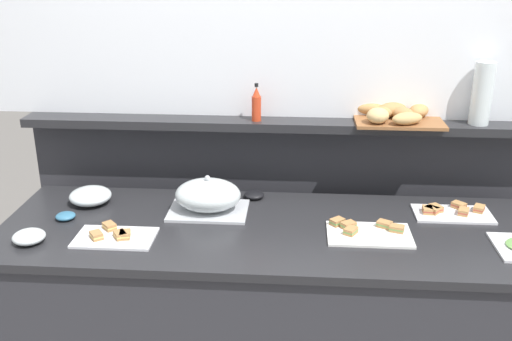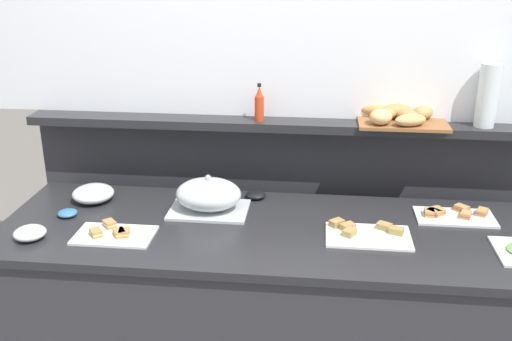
% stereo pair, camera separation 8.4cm
% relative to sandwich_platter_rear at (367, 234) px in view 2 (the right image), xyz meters
% --- Properties ---
extents(ground_plane, '(12.00, 12.00, 0.00)m').
position_rel_sandwich_platter_rear_xyz_m(ground_plane, '(-0.34, 0.63, -0.92)').
color(ground_plane, slate).
extents(buffet_counter, '(2.34, 0.75, 0.91)m').
position_rel_sandwich_platter_rear_xyz_m(buffet_counter, '(-0.34, 0.03, -0.46)').
color(buffet_counter, '#2D2D33').
rests_on(buffet_counter, ground_plane).
extents(back_ledge_unit, '(2.50, 0.22, 1.23)m').
position_rel_sandwich_platter_rear_xyz_m(back_ledge_unit, '(-0.34, 0.58, -0.27)').
color(back_ledge_unit, '#2D2D33').
rests_on(back_ledge_unit, ground_plane).
extents(sandwich_platter_rear, '(0.33, 0.21, 0.04)m').
position_rel_sandwich_platter_rear_xyz_m(sandwich_platter_rear, '(0.00, 0.00, 0.00)').
color(sandwich_platter_rear, white).
rests_on(sandwich_platter_rear, buffet_counter).
extents(sandwich_platter_side, '(0.33, 0.18, 0.04)m').
position_rel_sandwich_platter_rear_xyz_m(sandwich_platter_side, '(0.38, 0.22, 0.00)').
color(sandwich_platter_side, silver).
rests_on(sandwich_platter_side, buffet_counter).
extents(sandwich_platter_front, '(0.31, 0.19, 0.04)m').
position_rel_sandwich_platter_rear_xyz_m(sandwich_platter_front, '(-1.00, -0.11, -0.00)').
color(sandwich_platter_front, silver).
rests_on(sandwich_platter_front, buffet_counter).
extents(serving_cloche, '(0.34, 0.24, 0.17)m').
position_rel_sandwich_platter_rear_xyz_m(serving_cloche, '(-0.67, 0.17, 0.06)').
color(serving_cloche, '#B7BABF').
rests_on(serving_cloche, buffet_counter).
extents(glass_bowl_large, '(0.19, 0.19, 0.07)m').
position_rel_sandwich_platter_rear_xyz_m(glass_bowl_large, '(-1.21, 0.22, 0.02)').
color(glass_bowl_large, silver).
rests_on(glass_bowl_large, buffet_counter).
extents(glass_bowl_medium, '(0.13, 0.13, 0.05)m').
position_rel_sandwich_platter_rear_xyz_m(glass_bowl_medium, '(-1.32, -0.17, 0.01)').
color(glass_bowl_medium, silver).
rests_on(glass_bowl_medium, buffet_counter).
extents(condiment_bowl_red, '(0.09, 0.09, 0.03)m').
position_rel_sandwich_platter_rear_xyz_m(condiment_bowl_red, '(-0.48, 0.33, 0.01)').
color(condiment_bowl_red, black).
rests_on(condiment_bowl_red, buffet_counter).
extents(condiment_bowl_cream, '(0.08, 0.08, 0.03)m').
position_rel_sandwich_platter_rear_xyz_m(condiment_bowl_cream, '(-1.26, 0.05, 0.00)').
color(condiment_bowl_cream, teal).
rests_on(condiment_bowl_cream, buffet_counter).
extents(hot_sauce_bottle, '(0.04, 0.04, 0.18)m').
position_rel_sandwich_platter_rear_xyz_m(hot_sauce_bottle, '(-0.48, 0.49, 0.39)').
color(hot_sauce_bottle, red).
rests_on(hot_sauce_bottle, back_ledge_unit).
extents(bread_basket, '(0.40, 0.28, 0.08)m').
position_rel_sandwich_platter_rear_xyz_m(bread_basket, '(0.15, 0.52, 0.35)').
color(bread_basket, brown).
rests_on(bread_basket, back_ledge_unit).
extents(water_carafe, '(0.09, 0.09, 0.28)m').
position_rel_sandwich_platter_rear_xyz_m(water_carafe, '(0.53, 0.51, 0.46)').
color(water_carafe, silver).
rests_on(water_carafe, back_ledge_unit).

